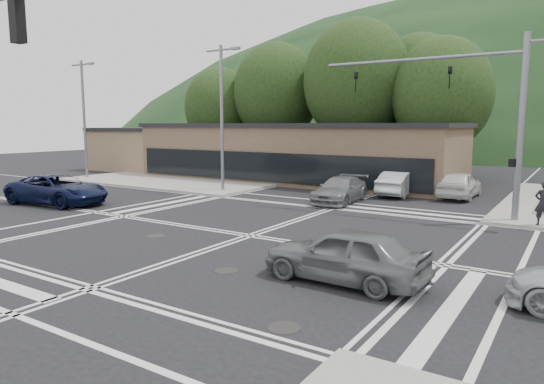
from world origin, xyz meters
The scene contains 19 objects.
ground centered at (0.00, 0.00, 0.00)m, with size 120.00×120.00×0.00m, color black.
sidewalk_nw centered at (-15.00, 15.00, 0.07)m, with size 16.00×16.00×0.15m, color gray.
commercial_row centered at (-8.00, 17.00, 2.00)m, with size 24.00×8.00×4.00m, color brown.
commercial_nw centered at (-24.00, 17.00, 1.80)m, with size 8.00×7.00×3.60m, color #846B4F.
hill_north centered at (0.00, 90.00, 0.00)m, with size 252.00×126.00×140.00m, color black.
tree_n_a centered at (-14.00, 24.00, 7.14)m, with size 8.00×8.00×11.75m.
tree_n_b centered at (-6.00, 24.00, 7.79)m, with size 9.00×9.00×12.98m.
tree_n_c centered at (1.00, 24.00, 6.49)m, with size 7.60×7.60×10.87m.
tree_n_d centered at (-20.00, 23.00, 5.84)m, with size 6.80×6.80×9.76m.
tree_n_e centered at (-2.00, 28.00, 7.14)m, with size 8.40×8.40×11.98m.
streetlight_nw centered at (-8.44, 9.00, 5.05)m, with size 2.50×0.25×9.00m.
streetlight_w centered at (-21.94, 9.00, 5.05)m, with size 2.50×0.25×9.00m.
signal_mast_ne centered at (6.95, 8.20, 5.07)m, with size 11.65×0.30×8.00m.
car_blue_west centered at (-12.93, 0.50, 0.79)m, with size 2.62×5.69×1.58m, color black.
car_grey_center centered at (5.32, -3.05, 0.76)m, with size 1.80×4.47×1.52m, color slate.
car_queue_a centered at (1.37, 13.50, 0.73)m, with size 1.55×4.44×1.46m, color silver.
car_queue_b centered at (4.60, 14.40, 0.78)m, with size 1.85×4.59×1.56m, color silver.
car_northbound centered at (-0.50, 9.16, 0.69)m, with size 1.94×4.78×1.39m, color slate.
pedestrian centered at (9.28, 7.50, 1.06)m, with size 0.66×0.43×1.81m, color black.
Camera 1 is at (10.53, -14.76, 4.24)m, focal length 32.00 mm.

